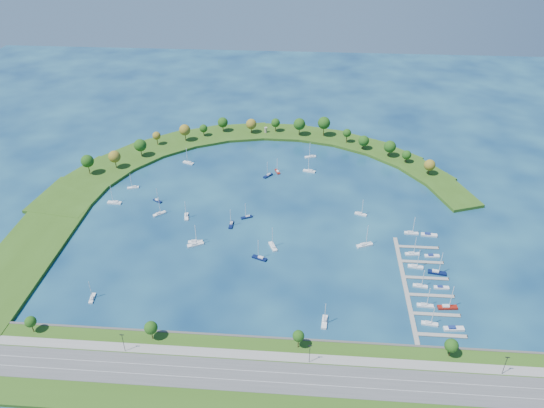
# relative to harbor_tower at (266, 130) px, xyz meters

# --- Properties ---
(ground) EXTENTS (700.00, 700.00, 0.00)m
(ground) POSITION_rel_harbor_tower_xyz_m (8.39, -114.57, -4.26)
(ground) COLOR #081D46
(ground) RESTS_ON ground
(south_shoreline) EXTENTS (420.00, 43.10, 11.60)m
(south_shoreline) POSITION_rel_harbor_tower_xyz_m (8.42, -237.46, -3.27)
(south_shoreline) COLOR #2F5216
(south_shoreline) RESTS_ON ground
(breakwater) EXTENTS (286.74, 247.64, 2.00)m
(breakwater) POSITION_rel_harbor_tower_xyz_m (-37.94, -65.86, -3.27)
(breakwater) COLOR #2F5216
(breakwater) RESTS_ON ground
(breakwater_trees) EXTENTS (241.55, 88.03, 16.12)m
(breakwater_trees) POSITION_rel_harbor_tower_xyz_m (-3.12, -27.64, 6.37)
(breakwater_trees) COLOR #382314
(breakwater_trees) RESTS_ON breakwater
(harbor_tower) EXTENTS (2.60, 2.60, 4.42)m
(harbor_tower) POSITION_rel_harbor_tower_xyz_m (0.00, 0.00, 0.00)
(harbor_tower) COLOR gray
(harbor_tower) RESTS_ON breakwater
(dock_system) EXTENTS (24.28, 82.00, 1.60)m
(dock_system) POSITION_rel_harbor_tower_xyz_m (93.69, -175.57, -3.91)
(dock_system) COLOR gray
(dock_system) RESTS_ON ground
(moored_boat_0) EXTENTS (7.67, 7.10, 12.03)m
(moored_boat_0) POSITION_rel_harbor_tower_xyz_m (-55.35, -120.74, -3.36)
(moored_boat_0) COLOR white
(moored_boat_0) RESTS_ON ground
(moored_boat_1) EXTENTS (9.74, 6.18, 13.91)m
(moored_boat_1) POSITION_rel_harbor_tower_xyz_m (68.29, -143.36, -3.30)
(moored_boat_1) COLOR white
(moored_boat_1) RESTS_ON ground
(moored_boat_2) EXTENTS (8.68, 5.36, 12.36)m
(moored_boat_2) POSITION_rel_harbor_tower_xyz_m (10.42, -159.39, -3.35)
(moored_boat_2) COLOR #09133B
(moored_boat_2) RESTS_ON ground
(moored_boat_3) EXTENTS (6.55, 7.58, 11.57)m
(moored_boat_3) POSITION_rel_harbor_tower_xyz_m (7.43, -67.81, -3.37)
(moored_boat_3) COLOR #09133B
(moored_boat_3) RESTS_ON ground
(moored_boat_4) EXTENTS (2.90, 7.40, 10.59)m
(moored_boat_4) POSITION_rel_harbor_tower_xyz_m (-68.89, -197.18, -3.39)
(moored_boat_4) COLOR white
(moored_boat_4) RESTS_ON ground
(moored_boat_5) EXTENTS (6.71, 5.31, 9.96)m
(moored_boat_5) POSITION_rel_harbor_tower_xyz_m (-60.54, -105.85, -3.41)
(moored_boat_5) COLOR #09133B
(moored_boat_5) RESTS_ON ground
(moored_boat_6) EXTENTS (9.09, 3.00, 13.18)m
(moored_boat_6) POSITION_rel_harbor_tower_xyz_m (-87.18, -110.27, -3.32)
(moored_boat_6) COLOR white
(moored_boat_6) RESTS_ON ground
(moored_boat_7) EXTENTS (7.71, 4.41, 10.94)m
(moored_boat_7) POSITION_rel_harbor_tower_xyz_m (68.32, -111.51, -3.39)
(moored_boat_7) COLOR white
(moored_boat_7) RESTS_ON ground
(moored_boat_8) EXTENTS (3.23, 8.80, 12.65)m
(moored_boat_8) POSITION_rel_harbor_tower_xyz_m (45.22, -204.48, -3.34)
(moored_boat_8) COLOR white
(moored_boat_8) RESTS_ON ground
(moored_boat_9) EXTENTS (8.96, 4.44, 12.69)m
(moored_boat_9) POSITION_rel_harbor_tower_xyz_m (35.95, -59.18, -3.34)
(moored_boat_9) COLOR white
(moored_boat_9) RESTS_ON ground
(moored_boat_10) EXTENTS (8.61, 5.31, 12.26)m
(moored_boat_10) POSITION_rel_harbor_tower_xyz_m (-51.76, -53.32, -3.35)
(moored_boat_10) COLOR white
(moored_boat_10) RESTS_ON ground
(moored_boat_11) EXTENTS (4.59, 7.51, 10.70)m
(moored_boat_11) POSITION_rel_harbor_tower_xyz_m (13.58, -61.46, -3.39)
(moored_boat_11) COLOR maroon
(moored_boat_11) RESTS_ON ground
(moored_boat_12) EXTENTS (2.21, 7.79, 11.45)m
(moored_boat_12) POSITION_rel_harbor_tower_xyz_m (-9.60, -128.84, -3.37)
(moored_boat_12) COLOR #09133B
(moored_boat_12) RESTS_ON ground
(moored_boat_13) EXTENTS (8.46, 3.76, 12.03)m
(moored_boat_13) POSITION_rel_harbor_tower_xyz_m (-27.59, -147.53, -3.36)
(moored_boat_13) COLOR white
(moored_boat_13) RESTS_ON ground
(moored_boat_14) EXTENTS (7.83, 4.26, 11.09)m
(moored_boat_14) POSITION_rel_harbor_tower_xyz_m (-81.15, -90.76, -3.38)
(moored_boat_14) COLOR white
(moored_boat_14) RESTS_ON ground
(moored_boat_15) EXTENTS (8.62, 4.80, 12.21)m
(moored_boat_15) POSITION_rel_harbor_tower_xyz_m (36.46, -37.06, -3.35)
(moored_boat_15) COLOR white
(moored_boat_15) RESTS_ON ground
(moored_boat_16) EXTENTS (3.87, 8.24, 11.69)m
(moored_boat_16) POSITION_rel_harbor_tower_xyz_m (-38.08, -122.43, -3.37)
(moored_boat_16) COLOR white
(moored_boat_16) RESTS_ON ground
(moored_boat_17) EXTENTS (9.48, 6.66, 13.72)m
(moored_boat_17) POSITION_rel_harbor_tower_xyz_m (-26.94, -150.14, -3.30)
(moored_boat_17) COLOR white
(moored_boat_17) RESTS_ON ground
(moored_boat_18) EXTENTS (7.31, 4.96, 10.53)m
(moored_boat_18) POSITION_rel_harbor_tower_xyz_m (-1.29, -120.14, -3.40)
(moored_boat_18) COLOR #09133B
(moored_boat_18) RESTS_ON ground
(moored_boat_19) EXTENTS (5.75, 9.10, 12.99)m
(moored_boat_19) POSITION_rel_harbor_tower_xyz_m (16.87, -148.71, -3.33)
(moored_boat_19) COLOR white
(moored_boat_19) RESTS_ON ground
(docked_boat_0) EXTENTS (7.84, 3.07, 11.22)m
(docked_boat_0) POSITION_rel_harbor_tower_xyz_m (93.92, -201.86, -3.38)
(docked_boat_0) COLOR white
(docked_boat_0) RESTS_ON ground
(docked_boat_1) EXTENTS (9.53, 3.44, 1.90)m
(docked_boat_1) POSITION_rel_harbor_tower_xyz_m (104.35, -204.32, -3.56)
(docked_boat_1) COLOR white
(docked_boat_1) RESTS_ON ground
(docked_boat_2) EXTENTS (8.02, 2.61, 11.65)m
(docked_boat_2) POSITION_rel_harbor_tower_xyz_m (93.91, -189.85, -3.37)
(docked_boat_2) COLOR white
(docked_boat_2) RESTS_ON ground
(docked_boat_3) EXTENTS (9.58, 3.43, 13.80)m
(docked_boat_3) POSITION_rel_harbor_tower_xyz_m (104.38, -190.35, -3.30)
(docked_boat_3) COLOR maroon
(docked_boat_3) RESTS_ON ground
(docked_boat_4) EXTENTS (7.58, 3.03, 10.83)m
(docked_boat_4) POSITION_rel_harbor_tower_xyz_m (93.92, -175.66, -3.39)
(docked_boat_4) COLOR white
(docked_boat_4) RESTS_ON ground
(docked_boat_5) EXTENTS (7.59, 2.23, 1.54)m
(docked_boat_5) POSITION_rel_harbor_tower_xyz_m (104.38, -176.03, -3.70)
(docked_boat_5) COLOR white
(docked_boat_5) RESTS_ON ground
(docked_boat_6) EXTENTS (8.29, 3.27, 11.86)m
(docked_boat_6) POSITION_rel_harbor_tower_xyz_m (93.91, -160.37, -3.36)
(docked_boat_6) COLOR white
(docked_boat_6) RESTS_ON ground
(docked_boat_7) EXTENTS (9.68, 4.14, 13.78)m
(docked_boat_7) POSITION_rel_harbor_tower_xyz_m (104.39, -164.47, -3.30)
(docked_boat_7) COLOR #09133B
(docked_boat_7) RESTS_ON ground
(docked_boat_8) EXTENTS (8.07, 3.02, 11.59)m
(docked_boat_8) POSITION_rel_harbor_tower_xyz_m (93.91, -149.31, -3.37)
(docked_boat_8) COLOR white
(docked_boat_8) RESTS_ON ground
(docked_boat_9) EXTENTS (8.17, 2.77, 1.64)m
(docked_boat_9) POSITION_rel_harbor_tower_xyz_m (104.37, -150.29, -3.66)
(docked_boat_9) COLOR white
(docked_boat_9) RESTS_ON ground
(docked_boat_10) EXTENTS (8.10, 2.61, 11.76)m
(docked_boat_10) POSITION_rel_harbor_tower_xyz_m (96.31, -129.46, -3.36)
(docked_boat_10) COLOR white
(docked_boat_10) RESTS_ON ground
(docked_boat_11) EXTENTS (9.31, 3.21, 1.87)m
(docked_boat_11) POSITION_rel_harbor_tower_xyz_m (106.25, -130.56, -3.58)
(docked_boat_11) COLOR white
(docked_boat_11) RESTS_ON ground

